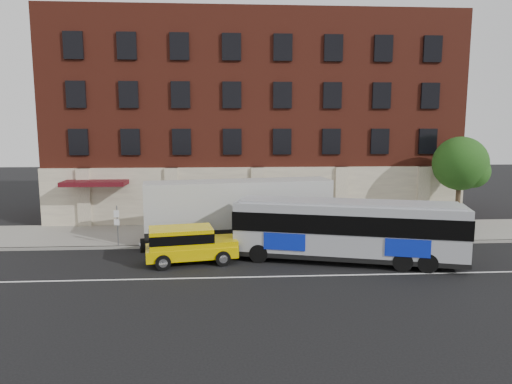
{
  "coord_description": "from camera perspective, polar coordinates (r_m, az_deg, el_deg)",
  "views": [
    {
      "loc": [
        -2.08,
        -20.27,
        7.11
      ],
      "look_at": [
        -0.48,
        5.5,
        3.32
      ],
      "focal_mm": 32.18,
      "sensor_mm": 36.0,
      "label": 1
    }
  ],
  "objects": [
    {
      "name": "yellow_suv",
      "position": [
        24.11,
        -8.59,
        -6.24
      ],
      "size": [
        5.06,
        2.79,
        1.88
      ],
      "color": "#E0BF00",
      "rests_on": "ground"
    },
    {
      "name": "street_tree",
      "position": [
        33.71,
        24.1,
        3.01
      ],
      "size": [
        3.6,
        3.6,
        6.2
      ],
      "color": "#3E2E1F",
      "rests_on": "sidewalk"
    },
    {
      "name": "ground",
      "position": [
        21.58,
        2.23,
        -10.9
      ],
      "size": [
        120.0,
        120.0,
        0.0
      ],
      "primitive_type": "plane",
      "color": "black",
      "rests_on": "ground"
    },
    {
      "name": "kerb",
      "position": [
        27.28,
        0.95,
        -6.61
      ],
      "size": [
        60.0,
        0.25,
        0.15
      ],
      "primitive_type": "cube",
      "color": "gray",
      "rests_on": "ground"
    },
    {
      "name": "sign_pole",
      "position": [
        27.77,
        -16.87,
        -3.78
      ],
      "size": [
        0.3,
        0.2,
        2.5
      ],
      "color": "slate",
      "rests_on": "ground"
    },
    {
      "name": "lane_line",
      "position": [
        22.05,
        2.09,
        -10.46
      ],
      "size": [
        60.0,
        0.12,
        0.01
      ],
      "primitive_type": "cube",
      "color": "white",
      "rests_on": "ground"
    },
    {
      "name": "city_bus",
      "position": [
        24.37,
        11.27,
        -4.48
      ],
      "size": [
        11.96,
        5.52,
        3.21
      ],
      "color": "#A1A4AA",
      "rests_on": "ground"
    },
    {
      "name": "building",
      "position": [
        37.25,
        -0.36,
        9.06
      ],
      "size": [
        30.0,
        12.1,
        15.0
      ],
      "color": "maroon",
      "rests_on": "sidewalk"
    },
    {
      "name": "sidewalk",
      "position": [
        30.18,
        0.51,
        -5.14
      ],
      "size": [
        60.0,
        6.0,
        0.15
      ],
      "primitive_type": "cube",
      "color": "gray",
      "rests_on": "ground"
    },
    {
      "name": "shipping_container",
      "position": [
        28.07,
        -2.13,
        -2.44
      ],
      "size": [
        11.52,
        4.03,
        3.77
      ],
      "color": "black",
      "rests_on": "ground"
    }
  ]
}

